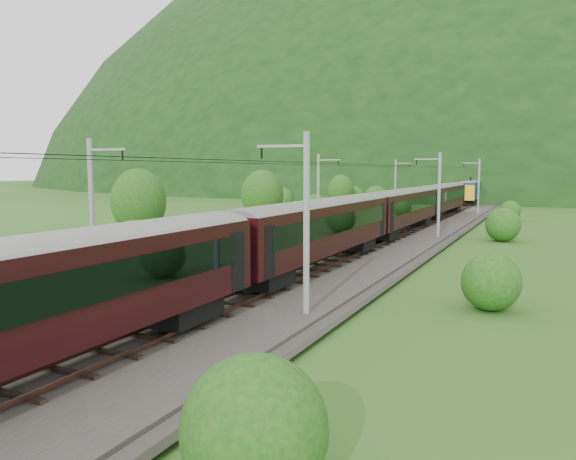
% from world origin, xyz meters
% --- Properties ---
extents(ground, '(600.00, 600.00, 0.00)m').
position_xyz_m(ground, '(0.00, 0.00, 0.00)').
color(ground, '#2E571B').
rests_on(ground, ground).
extents(railbed, '(14.00, 220.00, 0.30)m').
position_xyz_m(railbed, '(0.00, 10.00, 0.15)').
color(railbed, '#38332D').
rests_on(railbed, ground).
extents(track_left, '(2.40, 220.00, 0.27)m').
position_xyz_m(track_left, '(-2.40, 10.00, 0.37)').
color(track_left, brown).
rests_on(track_left, railbed).
extents(track_right, '(2.40, 220.00, 0.27)m').
position_xyz_m(track_right, '(2.40, 10.00, 0.37)').
color(track_right, brown).
rests_on(track_right, railbed).
extents(catenary_left, '(2.54, 192.28, 8.00)m').
position_xyz_m(catenary_left, '(-6.12, 32.00, 4.50)').
color(catenary_left, gray).
rests_on(catenary_left, railbed).
extents(catenary_right, '(2.54, 192.28, 8.00)m').
position_xyz_m(catenary_right, '(6.12, 32.00, 4.50)').
color(catenary_right, gray).
rests_on(catenary_right, railbed).
extents(overhead_wires, '(4.83, 198.00, 0.03)m').
position_xyz_m(overhead_wires, '(0.00, 10.00, 7.10)').
color(overhead_wires, black).
rests_on(overhead_wires, ground).
extents(mountain_main, '(504.00, 360.00, 244.00)m').
position_xyz_m(mountain_main, '(0.00, 260.00, 0.00)').
color(mountain_main, black).
rests_on(mountain_main, ground).
extents(mountain_ridge, '(336.00, 280.00, 132.00)m').
position_xyz_m(mountain_ridge, '(-120.00, 300.00, 0.00)').
color(mountain_ridge, black).
rests_on(mountain_ridge, ground).
extents(train, '(2.97, 142.32, 5.17)m').
position_xyz_m(train, '(2.40, 22.06, 3.52)').
color(train, black).
rests_on(train, ground).
extents(hazard_post_near, '(0.18, 0.18, 1.68)m').
position_xyz_m(hazard_post_near, '(-0.18, 64.27, 1.14)').
color(hazard_post_near, red).
rests_on(hazard_post_near, railbed).
extents(hazard_post_far, '(0.15, 0.15, 1.38)m').
position_xyz_m(hazard_post_far, '(0.52, 68.61, 0.99)').
color(hazard_post_far, red).
rests_on(hazard_post_far, railbed).
extents(signal, '(0.27, 0.27, 2.41)m').
position_xyz_m(signal, '(-3.83, 23.25, 1.71)').
color(signal, black).
rests_on(signal, railbed).
extents(vegetation_left, '(11.24, 143.62, 6.81)m').
position_xyz_m(vegetation_left, '(-14.05, 23.17, 2.72)').
color(vegetation_left, '#154813').
rests_on(vegetation_left, ground).
extents(vegetation_right, '(5.66, 98.05, 2.86)m').
position_xyz_m(vegetation_right, '(11.70, 16.10, 1.30)').
color(vegetation_right, '#154813').
rests_on(vegetation_right, ground).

